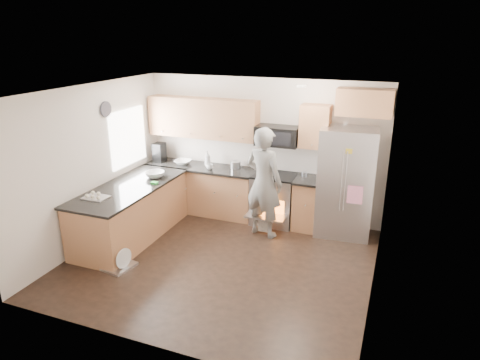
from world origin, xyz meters
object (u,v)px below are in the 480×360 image
at_px(stove_range, 274,188).
at_px(person, 264,182).
at_px(dish_rack, 115,261).
at_px(refrigerator, 346,182).

relative_size(stove_range, person, 0.94).
bearing_deg(stove_range, dish_rack, -126.71).
distance_m(refrigerator, person, 1.39).
height_order(stove_range, refrigerator, refrigerator).
distance_m(stove_range, dish_rack, 3.04).
bearing_deg(dish_rack, stove_range, 53.29).
height_order(refrigerator, person, person).
relative_size(stove_range, dish_rack, 2.95).
distance_m(person, dish_rack, 2.69).
height_order(stove_range, dish_rack, stove_range).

